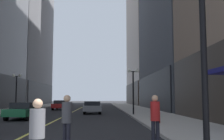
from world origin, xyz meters
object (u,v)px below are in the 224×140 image
object	(u,v)px
car_red	(60,105)
traffic_light_near_right	(167,27)
pedestrian_in_red_jacket	(155,116)
fire_hydrant_right	(158,119)
pedestrian_in_grey_suit	(37,131)
car_green	(24,110)
street_lamp_left_far	(16,84)
street_lamp_right_mid	(133,81)
pedestrian_with_orange_bag	(67,118)
car_grey	(92,107)

from	to	relation	value
car_red	traffic_light_near_right	size ratio (longest dim) A/B	0.84
pedestrian_in_red_jacket	fire_hydrant_right	distance (m)	7.17
pedestrian_in_red_jacket	pedestrian_in_grey_suit	distance (m)	5.02
car_green	street_lamp_left_far	distance (m)	10.68
fire_hydrant_right	pedestrian_in_red_jacket	bearing A→B (deg)	-102.34
street_lamp_right_mid	fire_hydrant_right	size ratio (longest dim) A/B	5.54
car_green	pedestrian_in_red_jacket	distance (m)	14.67
pedestrian_in_grey_suit	street_lamp_right_mid	world-z (taller)	street_lamp_right_mid
pedestrian_in_grey_suit	traffic_light_near_right	bearing A→B (deg)	25.35
pedestrian_with_orange_bag	fire_hydrant_right	xyz separation A→B (m)	(4.60, 7.73, -0.65)
car_grey	car_red	bearing A→B (deg)	116.38
pedestrian_with_orange_bag	street_lamp_right_mid	bearing A→B (deg)	76.01
car_red	traffic_light_near_right	bearing A→B (deg)	-76.15
pedestrian_with_orange_bag	fire_hydrant_right	distance (m)	9.02
car_grey	street_lamp_left_far	world-z (taller)	street_lamp_left_far
car_green	pedestrian_with_orange_bag	world-z (taller)	pedestrian_with_orange_bag
pedestrian_with_orange_bag	street_lamp_left_far	bearing A→B (deg)	110.98
car_green	pedestrian_in_grey_suit	distance (m)	16.66
car_grey	street_lamp_left_far	distance (m)	9.52
car_grey	fire_hydrant_right	xyz separation A→B (m)	(4.46, -12.50, -0.32)
car_green	traffic_light_near_right	size ratio (longest dim) A/B	0.82
traffic_light_near_right	street_lamp_left_far	xyz separation A→B (m)	(-11.75, 24.10, -0.49)
street_lamp_left_far	street_lamp_right_mid	bearing A→B (deg)	-25.88
pedestrian_in_red_jacket	street_lamp_left_far	size ratio (longest dim) A/B	0.41
street_lamp_left_far	street_lamp_right_mid	size ratio (longest dim) A/B	1.00
pedestrian_in_red_jacket	car_green	bearing A→B (deg)	123.56
pedestrian_in_red_jacket	pedestrian_with_orange_bag	bearing A→B (deg)	-166.33
car_green	fire_hydrant_right	size ratio (longest dim) A/B	5.81
street_lamp_left_far	fire_hydrant_right	world-z (taller)	street_lamp_left_far
car_green	pedestrian_in_grey_suit	bearing A→B (deg)	-73.39
pedestrian_with_orange_bag	street_lamp_left_far	xyz separation A→B (m)	(-8.70, 22.68, 2.21)
pedestrian_in_grey_suit	fire_hydrant_right	bearing A→B (deg)	65.56
car_red	pedestrian_with_orange_bag	size ratio (longest dim) A/B	2.64
pedestrian_in_grey_suit	traffic_light_near_right	world-z (taller)	traffic_light_near_right
street_lamp_left_far	car_red	bearing A→B (deg)	61.30
car_grey	fire_hydrant_right	size ratio (longest dim) A/B	5.15
pedestrian_in_red_jacket	pedestrian_in_grey_suit	bearing A→B (deg)	-131.80
pedestrian_in_red_jacket	fire_hydrant_right	xyz separation A→B (m)	(1.53, 6.98, -0.65)
pedestrian_with_orange_bag	traffic_light_near_right	world-z (taller)	traffic_light_near_right
pedestrian_in_red_jacket	street_lamp_left_far	distance (m)	24.99
street_lamp_right_mid	traffic_light_near_right	bearing A→B (deg)	-93.36
pedestrian_with_orange_bag	traffic_light_near_right	size ratio (longest dim) A/B	0.32
car_green	pedestrian_with_orange_bag	xyz separation A→B (m)	(5.03, -12.97, 0.33)
street_lamp_right_mid	street_lamp_left_far	bearing A→B (deg)	154.12
pedestrian_in_red_jacket	car_red	bearing A→B (deg)	104.88
car_green	pedestrian_in_red_jacket	xyz separation A→B (m)	(8.11, -12.23, 0.33)
pedestrian_in_grey_suit	traffic_light_near_right	distance (m)	4.60
pedestrian_in_grey_suit	street_lamp_left_far	bearing A→B (deg)	108.18
pedestrian_in_grey_suit	street_lamp_right_mid	bearing A→B (deg)	77.34
street_lamp_right_mid	car_green	bearing A→B (deg)	-159.06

